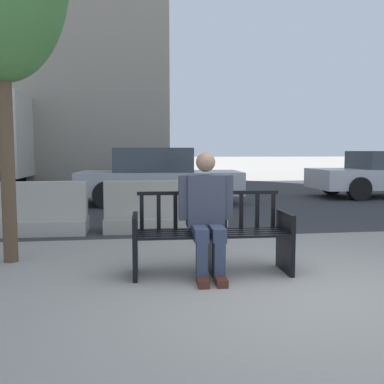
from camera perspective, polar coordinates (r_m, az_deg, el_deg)
The scene contains 7 objects.
ground_plane at distance 4.27m, azimuth 12.86°, elevation -12.78°, with size 200.00×200.00×0.00m, color gray.
street_asphalt at distance 12.63m, azimuth -1.43°, elevation -0.56°, with size 120.00×12.00×0.01m, color #333335.
street_bench at distance 4.67m, azimuth 2.61°, elevation -6.03°, with size 1.71×0.58×0.88m.
seated_person at distance 4.55m, azimuth 1.95°, elevation -2.57°, with size 0.58×0.73×1.31m.
jersey_barrier_centre at distance 7.15m, azimuth -3.56°, elevation -2.48°, with size 2.03×0.78×0.84m.
jersey_barrier_left at distance 7.34m, azimuth -21.60°, elevation -2.64°, with size 2.01×0.70×0.84m.
car_sedan_far at distance 10.80m, azimuth -4.52°, elevation 2.07°, with size 4.12×2.00×1.41m.
Camera 1 is at (-1.48, -3.78, 1.32)m, focal length 40.00 mm.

